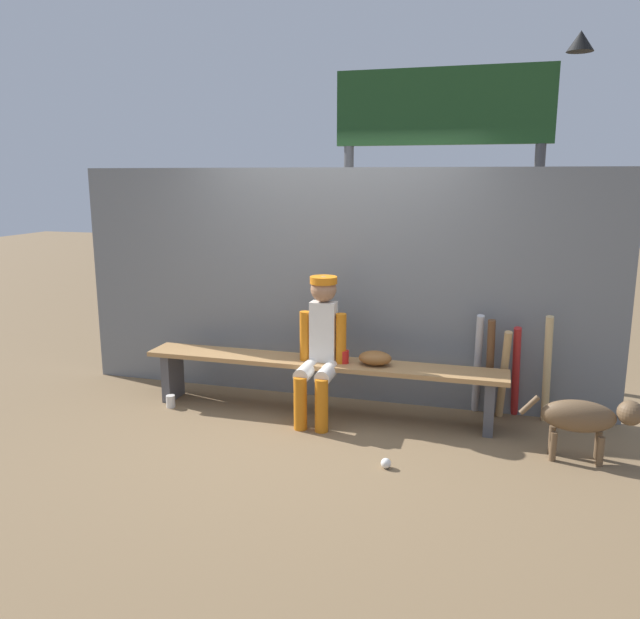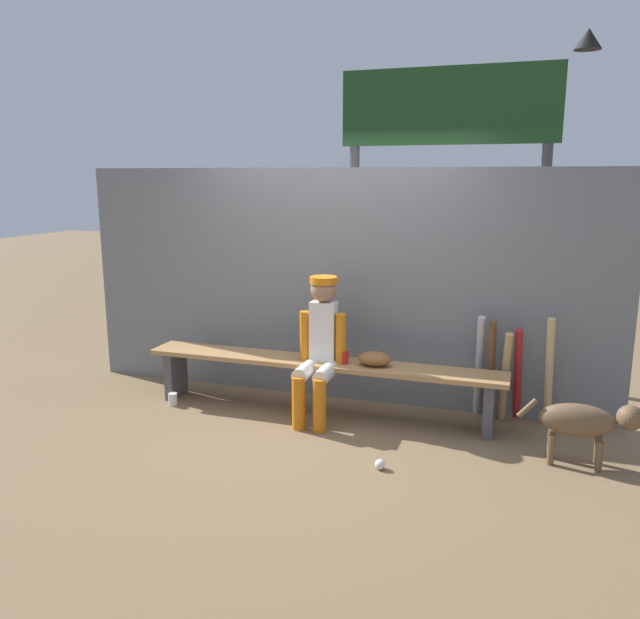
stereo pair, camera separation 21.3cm
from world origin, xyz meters
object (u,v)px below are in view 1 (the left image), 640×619
at_px(bat_aluminum_silver, 478,364).
at_px(cup_on_bench, 344,357).
at_px(baseball, 386,463).
at_px(cup_on_ground, 171,401).
at_px(baseball_glove, 375,358).
at_px(dog, 587,417).
at_px(bat_wood_natural, 547,370).
at_px(scoreboard, 448,145).
at_px(bat_wood_dark, 490,369).
at_px(player_seated, 320,343).
at_px(bat_wood_tan, 504,375).
at_px(bat_aluminum_red, 516,372).
at_px(dugout_bench, 320,371).

bearing_deg(bat_aluminum_silver, cup_on_bench, -161.17).
distance_m(baseball, cup_on_ground, 2.19).
xyz_separation_m(baseball_glove, dog, (1.63, -0.37, -0.21)).
height_order(bat_aluminum_silver, bat_wood_natural, bat_wood_natural).
bearing_deg(scoreboard, bat_wood_dark, -66.47).
height_order(player_seated, baseball, player_seated).
relative_size(cup_on_bench, scoreboard, 0.03).
height_order(baseball_glove, bat_aluminum_silver, bat_aluminum_silver).
xyz_separation_m(player_seated, cup_on_bench, (0.19, 0.09, -0.13)).
height_order(player_seated, bat_wood_tan, player_seated).
xyz_separation_m(bat_aluminum_silver, bat_wood_tan, (0.22, -0.08, -0.05)).
bearing_deg(baseball_glove, dog, -12.93).
bearing_deg(bat_aluminum_silver, baseball, -114.51).
bearing_deg(bat_wood_dark, dog, -43.14).
bearing_deg(bat_wood_natural, bat_aluminum_red, 167.91).
relative_size(player_seated, cup_on_bench, 11.11).
relative_size(bat_aluminum_silver, cup_on_ground, 8.39).
bearing_deg(player_seated, bat_aluminum_silver, 19.94).
bearing_deg(bat_wood_tan, cup_on_ground, -170.15).
relative_size(bat_aluminum_red, bat_wood_natural, 0.89).
bearing_deg(baseball, bat_wood_dark, 60.16).
bearing_deg(cup_on_ground, bat_wood_natural, 9.31).
height_order(baseball, dog, dog).
bearing_deg(cup_on_bench, scoreboard, 65.91).
relative_size(dugout_bench, cup_on_ground, 28.74).
relative_size(bat_aluminum_silver, bat_aluminum_red, 1.10).
relative_size(player_seated, scoreboard, 0.37).
bearing_deg(bat_wood_tan, dog, -48.19).
distance_m(bat_wood_dark, cup_on_ground, 2.83).
bearing_deg(dugout_bench, cup_on_bench, -5.24).
distance_m(dugout_bench, cup_on_ground, 1.40).
relative_size(player_seated, bat_aluminum_red, 1.46).
xyz_separation_m(bat_wood_tan, dog, (0.58, -0.65, -0.07)).
bearing_deg(player_seated, bat_wood_dark, 15.74).
relative_size(bat_wood_tan, cup_on_ground, 7.40).
height_order(dugout_bench, player_seated, player_seated).
relative_size(dugout_bench, bat_wood_tan, 3.88).
relative_size(bat_wood_dark, cup_on_ground, 8.03).
height_order(player_seated, bat_wood_dark, player_seated).
xyz_separation_m(bat_wood_tan, cup_on_bench, (-1.31, -0.30, 0.14)).
height_order(player_seated, bat_aluminum_silver, player_seated).
bearing_deg(bat_wood_natural, scoreboard, 129.81).
height_order(bat_wood_dark, bat_wood_tan, bat_wood_dark).
relative_size(bat_wood_natural, cup_on_bench, 8.59).
bearing_deg(baseball_glove, bat_wood_dark, 16.59).
distance_m(bat_wood_dark, bat_aluminum_red, 0.23).
relative_size(baseball_glove, cup_on_ground, 2.55).
bearing_deg(cup_on_ground, player_seated, 4.59).
height_order(dugout_bench, baseball, dugout_bench).
relative_size(baseball, cup_on_bench, 0.67).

